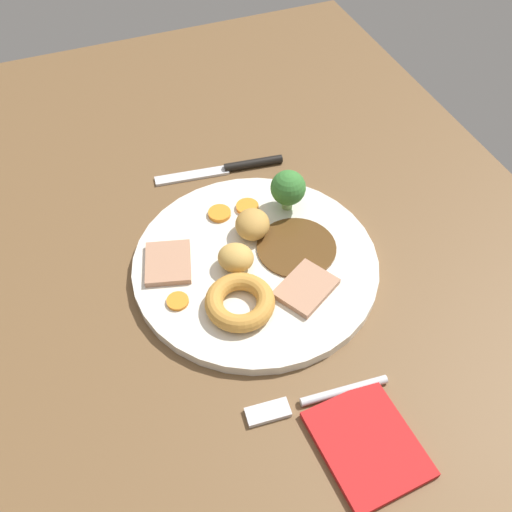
{
  "coord_description": "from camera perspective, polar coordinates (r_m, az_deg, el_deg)",
  "views": [
    {
      "loc": [
        -41.53,
        14.58,
        57.84
      ],
      "look_at": [
        -0.19,
        -1.54,
        6.0
      ],
      "focal_mm": 40.01,
      "sensor_mm": 36.0,
      "label": 1
    }
  ],
  "objects": [
    {
      "name": "roast_potato_left",
      "position": [
        0.68,
        -2.13,
        0.04
      ],
      "size": [
        5.69,
        5.79,
        3.09
      ],
      "primitive_type": "ellipsoid",
      "rotation": [
        0.0,
        0.0,
        2.53
      ],
      "color": "tan",
      "rests_on": "dinner_plate"
    },
    {
      "name": "roast_potato_right",
      "position": [
        0.71,
        -0.35,
        3.19
      ],
      "size": [
        6.14,
        5.94,
        3.28
      ],
      "primitive_type": "ellipsoid",
      "rotation": [
        0.0,
        0.0,
        1.11
      ],
      "color": "#BC8C42",
      "rests_on": "dinner_plate"
    },
    {
      "name": "meat_slice_main",
      "position": [
        0.66,
        5.02,
        -3.2
      ],
      "size": [
        7.75,
        8.32,
        0.8
      ],
      "primitive_type": "cube",
      "rotation": [
        0.0,
        0.0,
        2.09
      ],
      "color": "tan",
      "rests_on": "dinner_plate"
    },
    {
      "name": "fork",
      "position": [
        0.6,
        5.73,
        -14.07
      ],
      "size": [
        2.76,
        15.32,
        0.9
      ],
      "rotation": [
        0.0,
        0.0,
        1.48
      ],
      "color": "silver",
      "rests_on": "dining_table"
    },
    {
      "name": "carrot_coin_front",
      "position": [
        0.66,
        -7.84,
        -4.49
      ],
      "size": [
        2.55,
        2.55,
        0.42
      ],
      "primitive_type": "cylinder",
      "color": "orange",
      "rests_on": "dinner_plate"
    },
    {
      "name": "folded_napkin",
      "position": [
        0.59,
        11.07,
        -17.95
      ],
      "size": [
        11.59,
        9.73,
        0.8
      ],
      "primitive_type": "cube",
      "rotation": [
        0.0,
        0.0,
        0.07
      ],
      "color": "red",
      "rests_on": "dining_table"
    },
    {
      "name": "carrot_coin_side",
      "position": [
        0.74,
        -3.36,
        4.36
      ],
      "size": [
        2.95,
        2.95,
        0.55
      ],
      "primitive_type": "cylinder",
      "color": "orange",
      "rests_on": "dinner_plate"
    },
    {
      "name": "broccoli_floret",
      "position": [
        0.73,
        3.23,
        6.78
      ],
      "size": [
        4.56,
        4.56,
        5.69
      ],
      "color": "#8CB766",
      "rests_on": "dinner_plate"
    },
    {
      "name": "meat_slice_under",
      "position": [
        0.69,
        -8.78,
        -0.67
      ],
      "size": [
        7.62,
        6.89,
        0.8
      ],
      "primitive_type": "cube",
      "rotation": [
        0.0,
        0.0,
        6.01
      ],
      "color": "tan",
      "rests_on": "dinner_plate"
    },
    {
      "name": "dining_table",
      "position": [
        0.71,
        -1.21,
        -2.43
      ],
      "size": [
        120.0,
        84.0,
        3.6
      ],
      "primitive_type": "cube",
      "color": "brown",
      "rests_on": "ground"
    },
    {
      "name": "yorkshire_pudding",
      "position": [
        0.64,
        -1.62,
        -4.62
      ],
      "size": [
        7.94,
        7.94,
        2.1
      ],
      "primitive_type": "torus",
      "color": "#C68938",
      "rests_on": "dinner_plate"
    },
    {
      "name": "gravy_pool",
      "position": [
        0.7,
        4.11,
        0.81
      ],
      "size": [
        9.87,
        9.87,
        0.3
      ],
      "primitive_type": "cylinder",
      "color": "#563819",
      "rests_on": "dinner_plate"
    },
    {
      "name": "carrot_coin_back",
      "position": [
        0.75,
        -0.87,
        4.93
      ],
      "size": [
        2.96,
        2.96,
        0.54
      ],
      "primitive_type": "cylinder",
      "color": "orange",
      "rests_on": "dinner_plate"
    },
    {
      "name": "dinner_plate",
      "position": [
        0.7,
        -0.0,
        -0.91
      ],
      "size": [
        29.87,
        29.87,
        1.4
      ],
      "primitive_type": "cylinder",
      "color": "silver",
      "rests_on": "dining_table"
    },
    {
      "name": "knife",
      "position": [
        0.83,
        -2.52,
        8.81
      ],
      "size": [
        3.72,
        18.54,
        1.2
      ],
      "rotation": [
        0.0,
        0.0,
        1.45
      ],
      "color": "black",
      "rests_on": "dining_table"
    }
  ]
}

